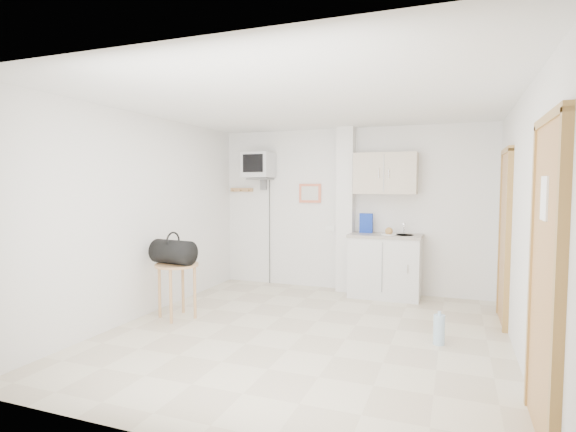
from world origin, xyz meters
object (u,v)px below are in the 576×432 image
at_px(duffel_bag, 173,252).
at_px(round_table, 177,273).
at_px(crt_television, 259,166).
at_px(water_bottle, 439,329).

bearing_deg(duffel_bag, round_table, 49.97).
relative_size(crt_television, round_table, 3.20).
distance_m(duffel_bag, water_bottle, 3.15).
xyz_separation_m(crt_television, round_table, (-0.20, -2.00, -1.37)).
relative_size(crt_television, duffel_bag, 3.78).
relative_size(round_table, water_bottle, 1.95).
height_order(round_table, water_bottle, round_table).
height_order(duffel_bag, water_bottle, duffel_bag).
bearing_deg(round_table, duffel_bag, -138.47).
xyz_separation_m(crt_television, duffel_bag, (-0.23, -2.02, -1.11)).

